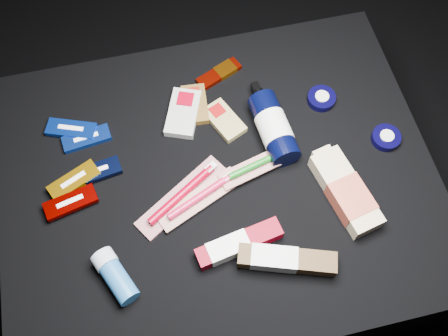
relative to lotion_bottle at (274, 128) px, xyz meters
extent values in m
plane|color=black|center=(-0.15, -0.08, -0.43)|extent=(3.00, 3.00, 0.00)
cube|color=black|center=(-0.15, -0.08, -0.23)|extent=(0.98, 0.78, 0.40)
cube|color=#0F3195|center=(-0.43, 0.09, -0.03)|extent=(0.11, 0.05, 0.01)
cube|color=white|center=(-0.43, 0.09, -0.03)|extent=(0.06, 0.02, 0.01)
cube|color=#0C33A8|center=(-0.46, 0.12, -0.03)|extent=(0.12, 0.08, 0.01)
cube|color=white|center=(-0.46, 0.12, -0.02)|extent=(0.06, 0.03, 0.02)
cube|color=black|center=(-0.41, -0.01, -0.02)|extent=(0.12, 0.06, 0.01)
cube|color=silver|center=(-0.41, -0.01, -0.02)|extent=(0.06, 0.02, 0.01)
cube|color=#AD7406|center=(-0.46, -0.02, -0.02)|extent=(0.12, 0.09, 0.01)
cube|color=white|center=(-0.46, -0.02, -0.02)|extent=(0.06, 0.03, 0.02)
cube|color=#700100|center=(-0.48, -0.07, -0.02)|extent=(0.12, 0.07, 0.01)
cube|color=white|center=(-0.48, -0.07, -0.02)|extent=(0.06, 0.02, 0.01)
cube|color=brown|center=(-0.16, 0.12, -0.03)|extent=(0.07, 0.11, 0.02)
cube|color=maroon|center=(-0.16, 0.15, -0.02)|extent=(0.03, 0.03, 0.02)
cube|color=#AEAEA6|center=(-0.19, 0.10, -0.02)|extent=(0.11, 0.14, 0.02)
cube|color=maroon|center=(-0.18, 0.13, -0.02)|extent=(0.05, 0.05, 0.02)
cube|color=#9B8A50|center=(-0.10, 0.06, -0.03)|extent=(0.10, 0.12, 0.02)
cube|color=maroon|center=(-0.11, 0.09, -0.02)|extent=(0.04, 0.04, 0.02)
cube|color=#6A0B02|center=(-0.09, 0.20, -0.03)|extent=(0.12, 0.08, 0.01)
cube|color=#974D08|center=(-0.07, 0.20, -0.03)|extent=(0.06, 0.05, 0.01)
cylinder|color=black|center=(0.00, 0.00, 0.00)|extent=(0.08, 0.18, 0.07)
cylinder|color=silver|center=(0.00, -0.01, 0.00)|extent=(0.08, 0.08, 0.07)
cylinder|color=black|center=(-0.01, 0.10, 0.00)|extent=(0.03, 0.02, 0.02)
cube|color=black|center=(-0.01, 0.12, -0.01)|extent=(0.02, 0.03, 0.02)
cylinder|color=black|center=(0.14, 0.07, -0.03)|extent=(0.07, 0.07, 0.02)
cylinder|color=silver|center=(0.14, 0.07, -0.02)|extent=(0.03, 0.03, 0.02)
cylinder|color=black|center=(0.25, -0.07, -0.03)|extent=(0.07, 0.07, 0.02)
cylinder|color=silver|center=(0.25, -0.07, -0.02)|extent=(0.03, 0.03, 0.02)
cube|color=#CFB78E|center=(0.11, -0.18, -0.01)|extent=(0.11, 0.21, 0.04)
cube|color=#AD4734|center=(0.12, -0.20, -0.01)|extent=(0.09, 0.11, 0.04)
cube|color=#CFB78E|center=(0.09, -0.08, -0.01)|extent=(0.05, 0.03, 0.03)
cylinder|color=#205891|center=(-0.40, -0.27, -0.01)|extent=(0.08, 0.10, 0.04)
cylinder|color=#9EAFC0|center=(-0.42, -0.22, -0.01)|extent=(0.06, 0.05, 0.05)
cube|color=#A6A09B|center=(-0.24, -0.11, -0.03)|extent=(0.23, 0.17, 0.01)
cylinder|color=maroon|center=(-0.24, -0.11, -0.02)|extent=(0.17, 0.11, 0.02)
cube|color=silver|center=(-0.16, -0.06, -0.02)|extent=(0.03, 0.03, 0.01)
cube|color=beige|center=(-0.20, -0.12, -0.02)|extent=(0.20, 0.12, 0.01)
cylinder|color=#AC1237|center=(-0.20, -0.12, -0.01)|extent=(0.15, 0.08, 0.02)
cube|color=#BBBAB6|center=(-0.13, -0.09, -0.01)|extent=(0.03, 0.02, 0.01)
cube|color=#BBB3AE|center=(-0.05, -0.08, -0.02)|extent=(0.20, 0.09, 0.01)
cylinder|color=#0F5C12|center=(-0.05, -0.08, -0.01)|extent=(0.15, 0.05, 0.02)
cube|color=silver|center=(0.02, -0.06, -0.01)|extent=(0.02, 0.02, 0.01)
cube|color=maroon|center=(-0.14, -0.24, -0.02)|extent=(0.19, 0.07, 0.03)
cube|color=silver|center=(-0.17, -0.25, -0.02)|extent=(0.09, 0.06, 0.04)
cube|color=#3D2810|center=(-0.05, -0.30, -0.01)|extent=(0.20, 0.11, 0.04)
cube|color=#BABBB6|center=(-0.08, -0.29, -0.01)|extent=(0.10, 0.07, 0.04)
camera|label=1|loc=(-0.24, -0.54, 0.99)|focal=40.00mm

